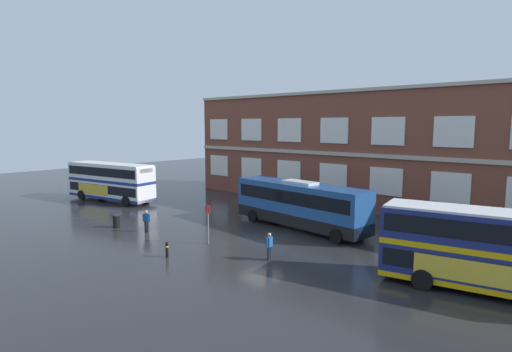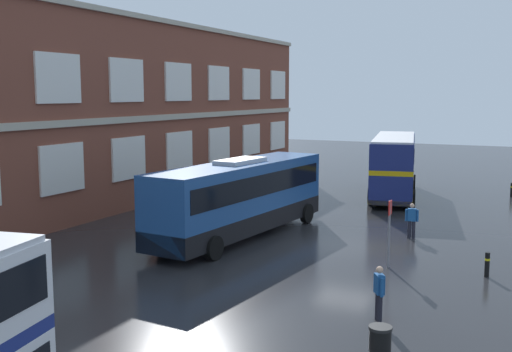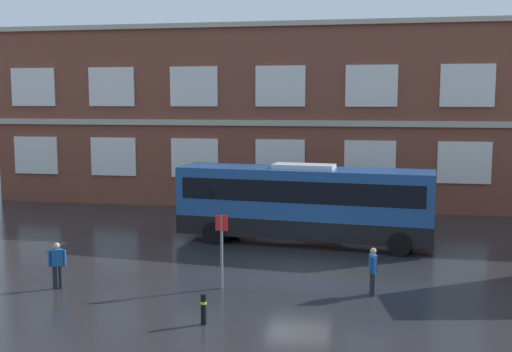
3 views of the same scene
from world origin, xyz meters
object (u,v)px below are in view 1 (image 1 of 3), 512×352
object	(u,v)px
waiting_passenger	(269,245)
bus_stand_flag	(208,221)
second_passenger	(147,220)
safety_bollard_west	(167,250)
double_decker_near	(111,181)
double_decker_middle	(502,252)
touring_coach	(300,205)
station_litter_bin	(116,221)

from	to	relation	value
waiting_passenger	bus_stand_flag	distance (m)	5.43
waiting_passenger	bus_stand_flag	bearing A→B (deg)	-178.20
second_passenger	bus_stand_flag	xyz separation A→B (m)	(5.86, 1.09, 0.70)
safety_bollard_west	double_decker_near	bearing A→B (deg)	159.91
double_decker_middle	touring_coach	xyz separation A→B (m)	(-14.82, 3.98, -0.24)
waiting_passenger	second_passenger	size ratio (longest dim) A/B	1.00
double_decker_near	double_decker_middle	bearing A→B (deg)	-0.20
bus_stand_flag	station_litter_bin	world-z (taller)	bus_stand_flag
double_decker_near	waiting_passenger	distance (m)	25.83
double_decker_middle	bus_stand_flag	xyz separation A→B (m)	(-16.97, -3.69, -0.51)
station_litter_bin	safety_bollard_west	distance (m)	9.39
touring_coach	station_litter_bin	size ratio (longest dim) A/B	11.84
touring_coach	waiting_passenger	size ratio (longest dim) A/B	7.17
station_litter_bin	safety_bollard_west	bearing A→B (deg)	-10.90
double_decker_middle	touring_coach	world-z (taller)	double_decker_middle
waiting_passenger	second_passenger	xyz separation A→B (m)	(-11.24, -1.26, 0.00)
touring_coach	double_decker_middle	bearing A→B (deg)	-15.05
double_decker_middle	bus_stand_flag	size ratio (longest dim) A/B	4.18
waiting_passenger	safety_bollard_west	world-z (taller)	waiting_passenger
touring_coach	station_litter_bin	world-z (taller)	touring_coach
double_decker_middle	safety_bollard_west	bearing A→B (deg)	-156.17
double_decker_near	second_passenger	bearing A→B (deg)	-18.94
double_decker_middle	safety_bollard_west	size ratio (longest dim) A/B	11.88
double_decker_middle	safety_bollard_west	xyz separation A→B (m)	(-16.66, -7.36, -1.66)
double_decker_near	bus_stand_flag	distance (m)	20.52
second_passenger	touring_coach	bearing A→B (deg)	47.58
double_decker_middle	bus_stand_flag	world-z (taller)	double_decker_middle
second_passenger	bus_stand_flag	world-z (taller)	bus_stand_flag
double_decker_middle	bus_stand_flag	distance (m)	17.38
double_decker_near	station_litter_bin	xyz separation A→B (m)	(11.25, -5.71, -1.63)
double_decker_middle	safety_bollard_west	distance (m)	18.29
double_decker_near	double_decker_middle	xyz separation A→B (m)	(37.13, -0.13, 0.00)
double_decker_near	safety_bollard_west	xyz separation A→B (m)	(20.47, -7.49, -1.66)
double_decker_middle	second_passenger	xyz separation A→B (m)	(-22.83, -4.78, -1.22)
touring_coach	second_passenger	world-z (taller)	touring_coach
double_decker_middle	station_litter_bin	xyz separation A→B (m)	(-25.89, -5.58, -1.63)
waiting_passenger	touring_coach	bearing A→B (deg)	113.29
waiting_passenger	second_passenger	distance (m)	11.31
double_decker_near	touring_coach	distance (m)	22.64
touring_coach	station_litter_bin	distance (m)	14.70
touring_coach	second_passenger	distance (m)	11.91
double_decker_middle	waiting_passenger	bearing A→B (deg)	-163.11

